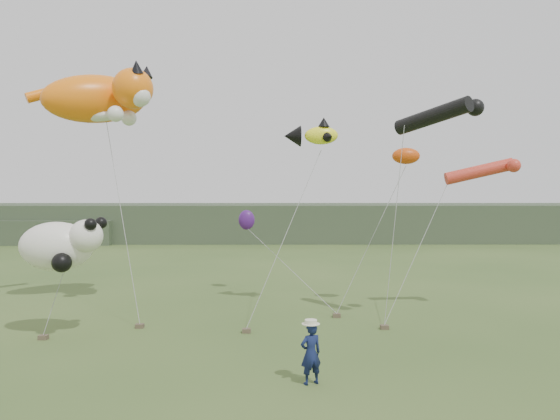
{
  "coord_description": "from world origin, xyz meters",
  "views": [
    {
      "loc": [
        -0.68,
        -16.75,
        5.65
      ],
      "look_at": [
        -0.54,
        3.0,
        4.91
      ],
      "focal_mm": 35.0,
      "sensor_mm": 36.0,
      "label": 1
    }
  ],
  "objects": [
    {
      "name": "tube_kites",
      "position": [
        7.03,
        6.14,
        7.77
      ],
      "size": [
        5.82,
        4.43,
        3.35
      ],
      "color": "black",
      "rests_on": "ground"
    },
    {
      "name": "festival_attendant",
      "position": [
        0.32,
        -1.12,
        0.9
      ],
      "size": [
        0.77,
        0.66,
        1.79
      ],
      "primitive_type": "imported",
      "rotation": [
        0.0,
        0.0,
        3.56
      ],
      "color": "#121B43",
      "rests_on": "ground"
    },
    {
      "name": "cat_kite",
      "position": [
        -8.63,
        8.5,
        9.88
      ],
      "size": [
        6.46,
        4.58,
        2.81
      ],
      "color": "orange",
      "rests_on": "ground"
    },
    {
      "name": "headland",
      "position": [
        -3.11,
        44.69,
        1.92
      ],
      "size": [
        90.0,
        13.0,
        4.0
      ],
      "color": "#2D3D28",
      "rests_on": "ground"
    },
    {
      "name": "panda_kite",
      "position": [
        -8.84,
        3.9,
        3.55
      ],
      "size": [
        3.28,
        2.12,
        2.04
      ],
      "color": "white",
      "rests_on": "ground"
    },
    {
      "name": "ground",
      "position": [
        0.0,
        0.0,
        0.0
      ],
      "size": [
        120.0,
        120.0,
        0.0
      ],
      "primitive_type": "plane",
      "color": "#385123",
      "rests_on": "ground"
    },
    {
      "name": "fish_kite",
      "position": [
        0.89,
        8.08,
        8.13
      ],
      "size": [
        2.48,
        1.69,
        1.3
      ],
      "color": "#FEFD23",
      "rests_on": "ground"
    },
    {
      "name": "misc_kites",
      "position": [
        1.86,
        10.34,
        5.76
      ],
      "size": [
        8.63,
        5.61,
        4.11
      ],
      "color": "#D4470D",
      "rests_on": "ground"
    },
    {
      "name": "sandbag_anchors",
      "position": [
        -2.38,
        5.17,
        0.08
      ],
      "size": [
        13.5,
        3.76,
        0.17
      ],
      "color": "brown",
      "rests_on": "ground"
    }
  ]
}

